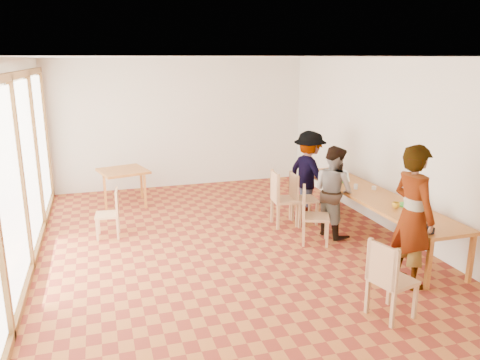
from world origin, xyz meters
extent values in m
plane|color=#A45727|center=(0.00, 0.00, 0.00)|extent=(8.00, 8.00, 0.00)
cube|color=silver|center=(0.00, 4.00, 1.50)|extent=(6.00, 0.10, 3.00)
cube|color=silver|center=(0.00, -4.00, 1.50)|extent=(6.00, 0.10, 3.00)
cube|color=silver|center=(3.00, 0.00, 1.50)|extent=(0.10, 8.00, 3.00)
cube|color=white|center=(-2.96, 0.00, 1.50)|extent=(0.10, 8.00, 3.00)
cube|color=white|center=(0.00, 0.00, 3.02)|extent=(6.00, 8.00, 0.04)
cube|color=#B87028|center=(2.50, -0.26, 0.72)|extent=(0.80, 4.00, 0.05)
cube|color=#B87028|center=(2.16, -2.20, 0.35)|extent=(0.06, 0.06, 0.70)
cube|color=#B87028|center=(2.16, 1.68, 0.35)|extent=(0.06, 0.06, 0.70)
cube|color=#B87028|center=(2.84, -2.20, 0.35)|extent=(0.06, 0.06, 0.70)
cube|color=#B87028|center=(2.84, 1.68, 0.35)|extent=(0.06, 0.06, 0.70)
cube|color=#B87028|center=(-1.44, 2.80, 0.72)|extent=(0.90, 0.90, 0.05)
cube|color=#B87028|center=(-1.83, 2.41, 0.35)|extent=(0.05, 0.05, 0.70)
cube|color=#B87028|center=(-1.83, 3.19, 0.35)|extent=(0.05, 0.05, 0.70)
cube|color=#B87028|center=(-1.05, 2.41, 0.35)|extent=(0.05, 0.05, 0.70)
cube|color=#B87028|center=(-1.05, 3.19, 0.35)|extent=(0.05, 0.05, 0.70)
cube|color=tan|center=(1.31, -2.62, 0.46)|extent=(0.55, 0.55, 0.04)
cube|color=tan|center=(1.12, -2.67, 0.71)|extent=(0.16, 0.44, 0.47)
cube|color=tan|center=(1.45, -0.28, 0.45)|extent=(0.58, 0.58, 0.04)
cube|color=tan|center=(1.27, -0.20, 0.70)|extent=(0.22, 0.42, 0.46)
cube|color=tan|center=(1.31, 0.65, 0.48)|extent=(0.51, 0.51, 0.05)
cube|color=tan|center=(1.10, 0.67, 0.76)|extent=(0.09, 0.48, 0.50)
cube|color=tan|center=(1.68, 0.68, 0.46)|extent=(0.48, 0.48, 0.04)
cube|color=tan|center=(1.48, 0.69, 0.71)|extent=(0.08, 0.45, 0.47)
cube|color=tan|center=(-1.83, 1.00, 0.40)|extent=(0.42, 0.42, 0.04)
cube|color=tan|center=(-1.65, 0.99, 0.62)|extent=(0.07, 0.39, 0.41)
imported|color=gray|center=(2.03, -1.96, 0.96)|extent=(0.51, 0.73, 1.93)
imported|color=gray|center=(1.90, -0.02, 0.79)|extent=(0.78, 0.90, 1.57)
imported|color=gray|center=(1.98, 1.12, 0.82)|extent=(0.88, 1.19, 1.65)
cube|color=green|center=(2.47, -1.43, 0.76)|extent=(0.24, 0.27, 0.02)
cube|color=white|center=(2.54, -1.40, 0.84)|extent=(0.14, 0.22, 0.19)
cube|color=green|center=(2.62, -0.98, 0.76)|extent=(0.20, 0.26, 0.03)
cube|color=white|center=(2.71, -0.97, 0.85)|extent=(0.10, 0.23, 0.20)
cube|color=green|center=(2.41, 0.66, 0.76)|extent=(0.21, 0.27, 0.03)
cube|color=white|center=(2.50, 0.67, 0.86)|extent=(0.10, 0.24, 0.21)
imported|color=#C98D16|center=(2.43, -1.03, 0.80)|extent=(0.14, 0.14, 0.09)
cylinder|color=#1F7022|center=(2.17, 1.46, 0.89)|extent=(0.07, 0.07, 0.28)
cylinder|color=silver|center=(2.40, 0.10, 0.80)|extent=(0.07, 0.07, 0.09)
cylinder|color=white|center=(2.69, -0.03, 0.78)|extent=(0.08, 0.08, 0.06)
cube|color=#CF2E59|center=(2.23, -2.09, 0.76)|extent=(0.05, 0.10, 0.01)
cube|color=black|center=(2.17, -2.01, 0.80)|extent=(0.16, 0.26, 0.09)
camera|label=1|loc=(-1.87, -6.89, 2.99)|focal=35.00mm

